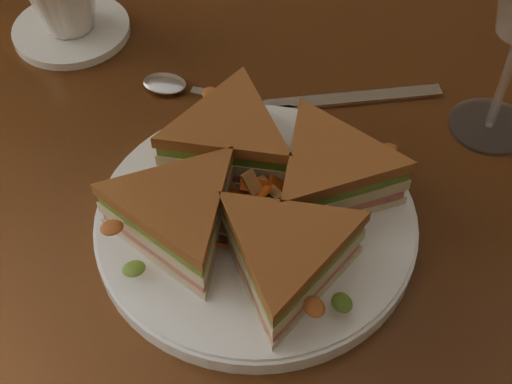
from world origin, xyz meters
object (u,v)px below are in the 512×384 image
Objects in this scene: plate at (256,222)px; saucer at (72,30)px; table at (259,239)px; knife at (334,100)px; spoon at (185,89)px; sandwich_wedges at (256,196)px.

plate is 2.14× the size of saucer.
table is 5.90× the size of knife.
knife reaches higher than table.
spoon reaches higher than table.
spoon is (-0.12, 0.16, -0.04)m from sandwich_wedges.
sandwich_wedges reaches higher than knife.
sandwich_wedges reaches higher than spoon.
sandwich_wedges is at bearing -37.90° from saucer.
saucer is (-0.28, 0.22, -0.04)m from sandwich_wedges.
knife is (0.05, 0.12, 0.10)m from table.
plate is at bearing -123.97° from knife.
saucer is at bearing 142.10° from plate.
plate reaches higher than table.
plate is 1.55× the size of spoon.
spoon and saucer have the same top height.
spoon is 0.17m from saucer.
saucer reaches higher than knife.
sandwich_wedges is at bearing -51.56° from spoon.
spoon is at bearing 127.54° from sandwich_wedges.
sandwich_wedges is (0.01, -0.06, 0.14)m from table.
plate reaches higher than knife.
sandwich_wedges is 0.35m from saucer.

